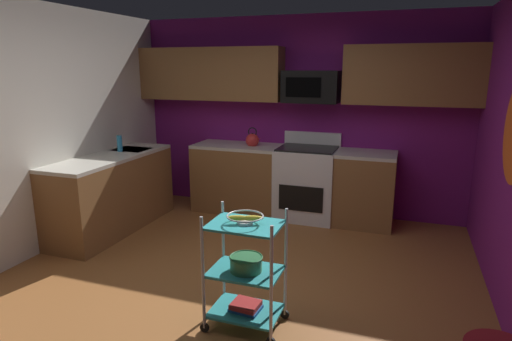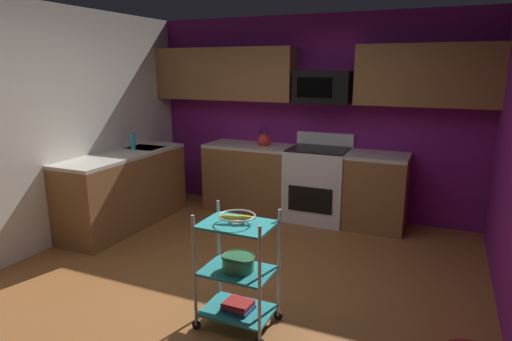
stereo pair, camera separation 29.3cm
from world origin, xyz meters
The scene contains 13 objects.
floor centered at (0.00, 0.00, -0.02)m, with size 4.40×4.80×0.04m, color #995B2D.
wall_back centered at (0.00, 2.43, 1.30)m, with size 4.52×0.06×2.60m, color #751970.
wall_left centered at (-2.23, 0.00, 1.30)m, with size 0.06×4.80×2.60m, color silver.
counter_run centered at (-0.77, 1.62, 0.46)m, with size 3.53×2.38×0.92m.
oven_range centered at (0.23, 2.10, 0.48)m, with size 0.76×0.65×1.10m.
upper_cabinets centered at (-0.05, 2.24, 1.85)m, with size 4.40×0.33×0.70m.
microwave centered at (0.23, 2.21, 1.70)m, with size 0.70×0.39×0.40m.
rolling_cart centered at (0.34, -0.47, 0.45)m, with size 0.59×0.40×0.91m.
fruit_bowl centered at (0.34, -0.47, 0.88)m, with size 0.27×0.27×0.07m.
mixing_bowl_large centered at (0.35, -0.47, 0.52)m, with size 0.25×0.25×0.11m.
book_stack centered at (0.34, -0.47, 0.16)m, with size 0.24×0.19×0.06m.
kettle centered at (-0.53, 2.10, 1.00)m, with size 0.21×0.18×0.26m.
dish_soap_bottle centered at (-1.95, 1.17, 1.02)m, with size 0.06×0.06×0.20m, color #2D8CBF.
Camera 1 is at (1.40, -3.23, 1.94)m, focal length 30.17 mm.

